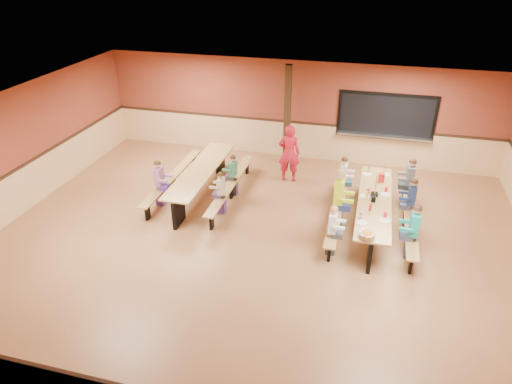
# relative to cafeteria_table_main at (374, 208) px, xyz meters

# --- Properties ---
(ground) EXTENTS (12.00, 12.00, 0.00)m
(ground) POSITION_rel_cafeteria_table_main_xyz_m (-2.49, -1.34, -0.53)
(ground) COLOR brown
(ground) RESTS_ON ground
(room_envelope) EXTENTS (12.04, 10.04, 3.02)m
(room_envelope) POSITION_rel_cafeteria_table_main_xyz_m (-2.49, -1.34, 0.16)
(room_envelope) COLOR brown
(room_envelope) RESTS_ON ground
(kitchen_pass_through) EXTENTS (2.78, 0.28, 1.38)m
(kitchen_pass_through) POSITION_rel_cafeteria_table_main_xyz_m (0.11, 3.62, 0.96)
(kitchen_pass_through) COLOR black
(kitchen_pass_through) RESTS_ON ground
(structural_post) EXTENTS (0.18, 0.18, 3.00)m
(structural_post) POSITION_rel_cafeteria_table_main_xyz_m (-2.69, 3.06, 0.97)
(structural_post) COLOR black
(structural_post) RESTS_ON ground
(cafeteria_table_main) EXTENTS (1.91, 3.70, 0.74)m
(cafeteria_table_main) POSITION_rel_cafeteria_table_main_xyz_m (0.00, 0.00, 0.00)
(cafeteria_table_main) COLOR #A0763F
(cafeteria_table_main) RESTS_ON ground
(cafeteria_table_second) EXTENTS (1.91, 3.70, 0.74)m
(cafeteria_table_second) POSITION_rel_cafeteria_table_main_xyz_m (-4.47, 0.52, 0.00)
(cafeteria_table_second) COLOR #A0763F
(cafeteria_table_second) RESTS_ON ground
(seated_child_white_left) EXTENTS (0.35, 0.28, 1.16)m
(seated_child_white_left) POSITION_rel_cafeteria_table_main_xyz_m (-0.83, -1.30, 0.06)
(seated_child_white_left) COLOR white
(seated_child_white_left) RESTS_ON ground
(seated_adult_yellow) EXTENTS (0.47, 0.38, 1.41)m
(seated_adult_yellow) POSITION_rel_cafeteria_table_main_xyz_m (-0.83, -0.07, 0.18)
(seated_adult_yellow) COLOR #C2DE1F
(seated_adult_yellow) RESTS_ON ground
(seated_child_grey_left) EXTENTS (0.36, 0.30, 1.20)m
(seated_child_grey_left) POSITION_rel_cafeteria_table_main_xyz_m (-0.83, 1.18, 0.07)
(seated_child_grey_left) COLOR white
(seated_child_grey_left) RESTS_ON ground
(seated_child_teal_right) EXTENTS (0.39, 0.32, 1.26)m
(seated_child_teal_right) POSITION_rel_cafeteria_table_main_xyz_m (0.83, -1.00, 0.10)
(seated_child_teal_right) COLOR teal
(seated_child_teal_right) RESTS_ON ground
(seated_child_navy_right) EXTENTS (0.37, 0.30, 1.21)m
(seated_child_navy_right) POSITION_rel_cafeteria_table_main_xyz_m (0.83, 0.34, 0.08)
(seated_child_navy_right) COLOR navy
(seated_child_navy_right) RESTS_ON ground
(seated_child_char_right) EXTENTS (0.39, 0.32, 1.25)m
(seated_child_char_right) POSITION_rel_cafeteria_table_main_xyz_m (0.83, 1.38, 0.10)
(seated_child_char_right) COLOR #555C61
(seated_child_char_right) RESTS_ON ground
(seated_child_purple_sec) EXTENTS (0.37, 0.31, 1.22)m
(seated_child_purple_sec) POSITION_rel_cafeteria_table_main_xyz_m (-5.30, -0.25, 0.08)
(seated_child_purple_sec) COLOR #935E8E
(seated_child_purple_sec) RESTS_ON ground
(seated_child_green_sec) EXTENTS (0.33, 0.27, 1.13)m
(seated_child_green_sec) POSITION_rel_cafeteria_table_main_xyz_m (-3.65, 0.73, 0.04)
(seated_child_green_sec) COLOR #337D58
(seated_child_green_sec) RESTS_ON ground
(seated_child_tan_sec) EXTENTS (0.32, 0.26, 1.11)m
(seated_child_tan_sec) POSITION_rel_cafeteria_table_main_xyz_m (-3.65, -0.27, 0.03)
(seated_child_tan_sec) COLOR #BAB696
(seated_child_tan_sec) RESTS_ON ground
(standing_woman) EXTENTS (0.64, 0.46, 1.66)m
(standing_woman) POSITION_rel_cafeteria_table_main_xyz_m (-2.39, 1.93, 0.30)
(standing_woman) COLOR red
(standing_woman) RESTS_ON ground
(punch_pitcher) EXTENTS (0.16, 0.16, 0.22)m
(punch_pitcher) POSITION_rel_cafeteria_table_main_xyz_m (0.12, 0.97, 0.32)
(punch_pitcher) COLOR red
(punch_pitcher) RESTS_ON cafeteria_table_main
(chip_bowl) EXTENTS (0.32, 0.32, 0.15)m
(chip_bowl) POSITION_rel_cafeteria_table_main_xyz_m (-0.11, -1.65, 0.29)
(chip_bowl) COLOR orange
(chip_bowl) RESTS_ON cafeteria_table_main
(napkin_dispenser) EXTENTS (0.10, 0.14, 0.13)m
(napkin_dispenser) POSITION_rel_cafeteria_table_main_xyz_m (-0.03, -0.07, 0.28)
(napkin_dispenser) COLOR black
(napkin_dispenser) RESTS_ON cafeteria_table_main
(condiment_mustard) EXTENTS (0.06, 0.06, 0.17)m
(condiment_mustard) POSITION_rel_cafeteria_table_main_xyz_m (-0.18, 0.04, 0.30)
(condiment_mustard) COLOR yellow
(condiment_mustard) RESTS_ON cafeteria_table_main
(condiment_ketchup) EXTENTS (0.06, 0.06, 0.17)m
(condiment_ketchup) POSITION_rel_cafeteria_table_main_xyz_m (-0.09, -0.54, 0.30)
(condiment_ketchup) COLOR #B2140F
(condiment_ketchup) RESTS_ON cafeteria_table_main
(table_paddle) EXTENTS (0.16, 0.16, 0.56)m
(table_paddle) POSITION_rel_cafeteria_table_main_xyz_m (-0.02, 0.22, 0.35)
(table_paddle) COLOR black
(table_paddle) RESTS_ON cafeteria_table_main
(place_settings) EXTENTS (0.65, 3.30, 0.11)m
(place_settings) POSITION_rel_cafeteria_table_main_xyz_m (0.00, -0.00, 0.27)
(place_settings) COLOR beige
(place_settings) RESTS_ON cafeteria_table_main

